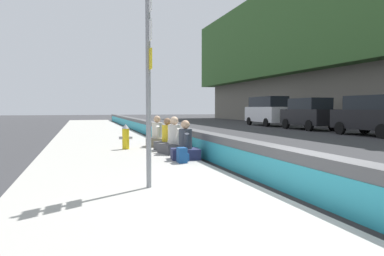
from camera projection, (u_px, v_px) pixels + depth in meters
The scene contains 13 objects.
ground_plane at pixel (309, 204), 6.06m from camera, with size 160.00×160.00×0.00m, color #353538.
sidewalk_strip at pixel (150, 213), 5.29m from camera, with size 80.00×4.40×0.14m, color #A8A59E.
jersey_barrier at pixel (309, 178), 6.04m from camera, with size 76.00×0.45×0.85m.
route_sign_post at pixel (149, 71), 6.55m from camera, with size 0.44×0.09×3.60m.
fire_hydrant at pixel (126, 136), 12.81m from camera, with size 0.26×0.46×0.88m.
seated_person_foreground at pixel (185, 147), 10.31m from camera, with size 0.77×0.87×1.10m.
seated_person_middle at pixel (174, 142), 11.63m from camera, with size 0.92×1.00×1.17m.
seated_person_rear at pixel (168, 140), 12.52m from camera, with size 0.77×0.87×1.10m.
seated_person_far at pixel (157, 137), 13.71m from camera, with size 0.79×0.90×1.15m.
backpack at pixel (182, 155), 9.65m from camera, with size 0.32×0.28×0.40m.
parked_car_third at pixel (374, 115), 20.54m from camera, with size 4.87×2.20×2.28m.
parked_car_fourth at pixel (309, 113), 26.43m from camera, with size 4.85×2.16×2.28m.
parked_car_midline at pixel (267, 110), 32.35m from camera, with size 5.11×2.12×2.56m.
Camera 1 is at (-5.16, 3.58, 1.58)m, focal length 34.36 mm.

